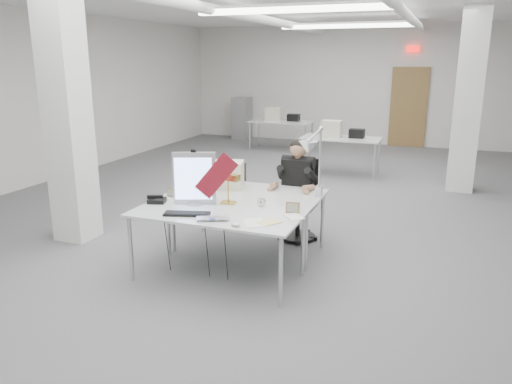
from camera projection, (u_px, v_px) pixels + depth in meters
room_shell at (294, 102)px, 7.39m from camera, size 10.04×14.04×3.24m
desk_main at (217, 213)px, 5.27m from camera, size 1.80×0.90×0.02m
desk_second at (249, 192)px, 6.09m from camera, size 1.80×0.90×0.02m
bg_desk_a at (341, 138)px, 10.17m from camera, size 1.60×0.80×0.02m
bg_desk_b at (281, 122)px, 12.84m from camera, size 1.60×0.80×0.02m
filing_cabinet at (242, 118)px, 14.77m from camera, size 0.45×0.55×1.20m
office_chair at (298, 197)px, 6.50m from camera, size 0.57×0.57×1.15m
seated_person at (298, 174)px, 6.37m from camera, size 0.52×0.65×0.97m
monitor at (194, 178)px, 5.50m from camera, size 0.46×0.22×0.59m
pennant at (216, 176)px, 5.35m from camera, size 0.47×0.14×0.52m
keyboard at (187, 214)px, 5.18m from camera, size 0.50×0.28×0.02m
laptop at (213, 220)px, 4.96m from camera, size 0.39×0.33×0.03m
mouse at (236, 225)px, 4.81m from camera, size 0.10×0.07×0.04m
bankers_lamp at (228, 190)px, 5.56m from camera, size 0.28×0.16×0.30m
desk_phone at (157, 200)px, 5.62m from camera, size 0.23×0.22×0.05m
picture_frame_left at (172, 193)px, 5.85m from camera, size 0.13×0.05×0.10m
picture_frame_right at (293, 208)px, 5.23m from camera, size 0.15×0.06×0.12m
desk_clock at (261, 202)px, 5.48m from camera, size 0.09×0.04×0.09m
paper_stack_a at (254, 223)px, 4.92m from camera, size 0.31×0.34×0.01m
paper_stack_b at (269, 222)px, 4.94m from camera, size 0.26×0.27×0.01m
paper_stack_c at (294, 217)px, 5.11m from camera, size 0.26×0.26×0.01m
beige_monitor at (229, 175)px, 6.22m from camera, size 0.43×0.41×0.33m
architect_lamp at (315, 165)px, 5.55m from camera, size 0.36×0.68×0.84m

